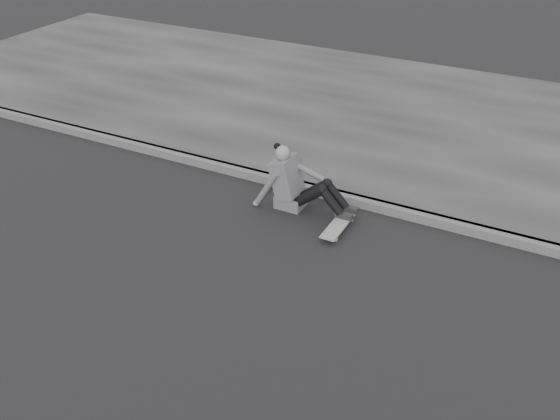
% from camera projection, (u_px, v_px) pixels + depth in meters
% --- Properties ---
extents(ground, '(80.00, 80.00, 0.00)m').
position_uv_depth(ground, '(436.00, 376.00, 5.78)').
color(ground, black).
rests_on(ground, ground).
extents(curb, '(24.00, 0.16, 0.12)m').
position_uv_depth(curb, '(493.00, 235.00, 7.71)').
color(curb, '#545454').
rests_on(curb, ground).
extents(sidewalk, '(24.00, 6.00, 0.12)m').
position_uv_depth(sidewalk, '(531.00, 143.00, 10.00)').
color(sidewalk, '#343434').
rests_on(sidewalk, ground).
extents(skateboard, '(0.20, 0.78, 0.09)m').
position_uv_depth(skateboard, '(339.00, 225.00, 7.88)').
color(skateboard, gray).
rests_on(skateboard, ground).
extents(seated_woman, '(1.38, 0.46, 0.88)m').
position_uv_depth(seated_woman, '(296.00, 184.00, 8.20)').
color(seated_woman, '#555658').
rests_on(seated_woman, ground).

